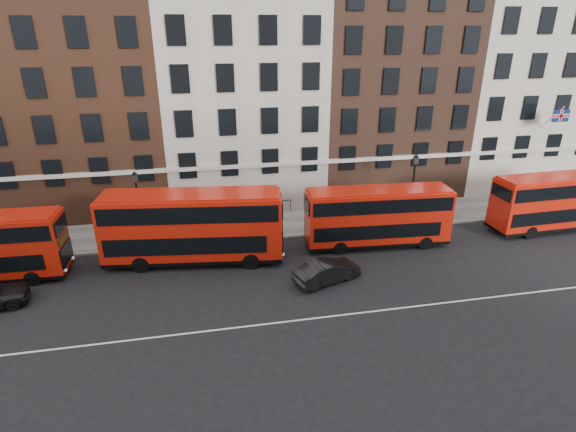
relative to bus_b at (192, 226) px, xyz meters
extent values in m
plane|color=black|center=(4.63, -5.64, -2.55)|extent=(120.00, 120.00, 0.00)
cube|color=slate|center=(4.63, 4.86, -2.48)|extent=(80.00, 5.00, 0.15)
cube|color=gray|center=(4.63, 2.36, -2.47)|extent=(80.00, 0.30, 0.16)
cube|color=white|center=(4.63, -7.64, -2.55)|extent=(70.00, 0.12, 0.01)
cube|color=brown|center=(-8.17, 12.36, 8.45)|extent=(12.80, 10.00, 22.00)
cube|color=#AAA396|center=(4.63, 12.36, 6.95)|extent=(12.80, 10.00, 19.00)
cube|color=brown|center=(17.43, 12.36, 7.95)|extent=(12.80, 10.00, 21.00)
cube|color=beige|center=(30.23, 12.36, 7.45)|extent=(12.80, 10.00, 20.00)
cube|color=black|center=(-7.62, -0.17, -1.09)|extent=(0.14, 2.08, 1.23)
cube|color=black|center=(-7.62, -0.17, -0.08)|extent=(0.14, 1.79, 0.40)
cylinder|color=black|center=(-9.44, -1.17, -2.08)|extent=(0.95, 0.30, 0.94)
cylinder|color=black|center=(-9.37, 0.94, -2.08)|extent=(0.95, 0.30, 0.94)
cube|color=red|center=(0.04, 0.00, -0.06)|extent=(11.50, 4.12, 4.23)
cube|color=black|center=(0.04, 0.00, -2.05)|extent=(11.51, 4.16, 0.26)
cube|color=black|center=(-0.28, 0.04, -0.78)|extent=(10.24, 4.03, 1.13)
cube|color=black|center=(0.04, 0.00, 1.25)|extent=(11.09, 4.14, 1.07)
cube|color=red|center=(0.04, 0.00, 2.11)|extent=(11.16, 3.86, 0.19)
cube|color=black|center=(5.66, -0.74, -0.89)|extent=(0.39, 2.35, 1.39)
cube|color=black|center=(5.66, -0.74, 0.26)|extent=(0.35, 2.03, 0.45)
cylinder|color=black|center=(3.49, -1.67, -2.02)|extent=(1.10, 0.44, 1.07)
cylinder|color=black|center=(3.81, 0.71, -2.02)|extent=(1.10, 0.44, 1.07)
cylinder|color=black|center=(-3.31, -0.78, -2.02)|extent=(1.10, 0.44, 1.07)
cylinder|color=black|center=(-3.00, 1.60, -2.02)|extent=(1.10, 0.44, 1.07)
cube|color=red|center=(12.52, 0.00, -0.36)|extent=(10.01, 2.98, 3.72)
cube|color=black|center=(12.52, 0.00, -2.11)|extent=(10.01, 3.02, 0.23)
cube|color=black|center=(12.23, 0.01, -1.00)|extent=(8.89, 2.98, 0.99)
cube|color=black|center=(12.52, 0.00, 0.79)|extent=(9.64, 3.03, 0.94)
cube|color=red|center=(12.52, 0.00, 1.54)|extent=(9.71, 2.77, 0.17)
cube|color=black|center=(17.48, -0.32, -1.09)|extent=(0.21, 2.07, 1.22)
cube|color=black|center=(17.48, -0.32, -0.09)|extent=(0.19, 1.79, 0.40)
cylinder|color=black|center=(15.64, -1.26, -2.08)|extent=(0.96, 0.32, 0.94)
cylinder|color=black|center=(15.77, 0.84, -2.08)|extent=(0.96, 0.32, 0.94)
cylinder|color=black|center=(9.63, -0.88, -2.08)|extent=(0.96, 0.32, 0.94)
cylinder|color=black|center=(9.77, 1.23, -2.08)|extent=(0.96, 0.32, 0.94)
cube|color=red|center=(26.78, 0.00, -0.31)|extent=(10.22, 2.74, 3.82)
cube|color=black|center=(26.78, 0.00, -2.10)|extent=(10.22, 2.78, 0.23)
cube|color=black|center=(26.49, -0.01, -0.96)|extent=(9.06, 2.78, 1.01)
cube|color=black|center=(26.78, 0.00, 0.88)|extent=(9.83, 2.81, 0.97)
cube|color=red|center=(26.78, 0.00, 1.65)|extent=(9.92, 2.54, 0.17)
cylinder|color=black|center=(23.92, -1.18, -2.07)|extent=(0.97, 0.30, 0.97)
cylinder|color=black|center=(23.85, 0.98, -2.07)|extent=(0.97, 0.30, 0.97)
imported|color=black|center=(7.81, -4.10, -1.87)|extent=(4.41, 2.77, 1.37)
cylinder|color=black|center=(-3.51, 3.04, -0.10)|extent=(0.14, 0.14, 4.60)
cylinder|color=black|center=(-3.51, 3.04, -2.10)|extent=(0.32, 0.32, 0.60)
cube|color=#262626|center=(-3.51, 3.04, 2.45)|extent=(0.32, 0.32, 0.55)
cone|color=black|center=(-3.51, 3.04, 2.80)|extent=(0.44, 0.44, 0.25)
cylinder|color=black|center=(16.71, 3.49, -0.10)|extent=(0.14, 0.14, 4.60)
cylinder|color=black|center=(16.71, 3.49, -2.10)|extent=(0.32, 0.32, 0.60)
cube|color=#262626|center=(16.71, 3.49, 2.45)|extent=(0.32, 0.32, 0.55)
cone|color=black|center=(16.71, 3.49, 2.80)|extent=(0.44, 0.44, 0.25)
cylinder|color=black|center=(29.84, 2.72, -1.10)|extent=(0.12, 0.12, 2.60)
cube|color=black|center=(29.84, 2.57, 0.50)|extent=(0.25, 0.30, 0.75)
sphere|color=red|center=(29.84, 2.40, 0.72)|extent=(0.14, 0.14, 0.14)
sphere|color=#0C9919|center=(29.84, 2.40, 0.28)|extent=(0.14, 0.14, 0.14)
camera|label=1|loc=(0.94, -26.76, 11.57)|focal=28.00mm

